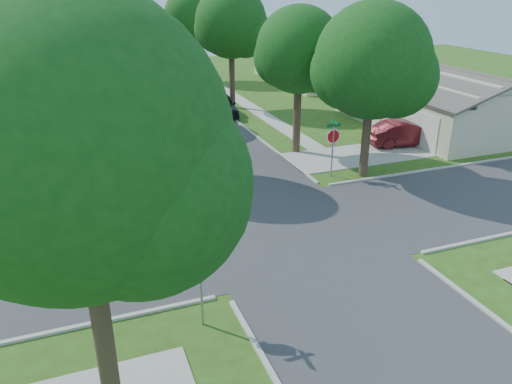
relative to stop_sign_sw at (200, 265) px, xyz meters
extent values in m
plane|color=#2D4914|center=(4.70, 4.70, -2.03)|extent=(100.00, 100.00, 0.00)
cube|color=#333335|center=(4.70, 4.70, -2.03)|extent=(7.00, 100.00, 0.02)
cube|color=#9E9B91|center=(10.80, 30.70, -2.01)|extent=(1.20, 40.00, 0.04)
cube|color=#9E9B91|center=(-1.40, 30.70, -2.01)|extent=(1.20, 40.00, 0.04)
cube|color=#9E9B91|center=(12.60, 11.80, -2.01)|extent=(8.80, 3.60, 0.05)
cube|color=gray|center=(0.00, 0.00, -0.68)|extent=(0.06, 0.06, 2.70)
cylinder|color=white|center=(0.00, 0.00, 0.12)|extent=(1.05, 0.02, 1.05)
cylinder|color=red|center=(0.00, 0.00, 0.12)|extent=(0.90, 0.03, 0.90)
cube|color=red|center=(0.00, 0.00, -0.35)|extent=(0.34, 0.03, 0.12)
cube|color=white|center=(0.00, 0.00, -0.35)|extent=(0.30, 0.03, 0.08)
cube|color=#0C5426|center=(0.00, 0.00, 0.69)|extent=(0.80, 0.02, 0.16)
cube|color=#0C5426|center=(0.00, 0.00, 0.87)|extent=(0.02, 0.80, 0.16)
cube|color=gray|center=(9.40, 9.40, -0.68)|extent=(0.06, 0.06, 2.70)
cylinder|color=white|center=(9.40, 9.40, 0.12)|extent=(1.05, 0.02, 1.05)
cylinder|color=red|center=(9.40, 9.40, 0.12)|extent=(0.90, 0.03, 0.90)
cube|color=red|center=(9.40, 9.40, -0.35)|extent=(0.34, 0.03, 0.12)
cube|color=white|center=(9.40, 9.40, -0.35)|extent=(0.30, 0.03, 0.08)
cube|color=#0C5426|center=(9.40, 9.40, 0.69)|extent=(0.80, 0.02, 0.16)
cube|color=#0C5426|center=(9.40, 9.40, 0.87)|extent=(0.02, 0.80, 0.16)
cylinder|color=#38281C|center=(9.40, 13.70, -0.05)|extent=(0.44, 0.44, 3.95)
sphere|color=#104311|center=(9.40, 13.70, 3.85)|extent=(4.80, 4.80, 4.80)
sphere|color=#104311|center=(10.24, 13.22, 3.25)|extent=(3.46, 3.46, 3.46)
sphere|color=#104311|center=(8.68, 14.30, 3.37)|extent=(3.26, 3.26, 3.26)
cylinder|color=#38281C|center=(9.40, 25.70, 0.12)|extent=(0.44, 0.44, 4.30)
sphere|color=#104311|center=(9.40, 25.70, 4.48)|extent=(5.40, 5.40, 5.40)
sphere|color=#104311|center=(10.35, 25.16, 3.81)|extent=(3.89, 3.89, 3.89)
sphere|color=#104311|center=(8.59, 26.38, 3.94)|extent=(3.67, 3.67, 3.67)
cylinder|color=#38281C|center=(9.40, 38.70, 0.07)|extent=(0.44, 0.44, 4.20)
sphere|color=#104311|center=(9.40, 38.70, 4.19)|extent=(5.00, 5.00, 5.00)
sphere|color=#104311|center=(10.28, 38.20, 3.57)|extent=(3.60, 3.60, 3.60)
sphere|color=#104311|center=(8.65, 39.33, 3.69)|extent=(3.40, 3.40, 3.40)
cylinder|color=#38281C|center=(0.00, 13.70, 0.09)|extent=(0.44, 0.44, 4.25)
sphere|color=#104311|center=(0.00, 13.70, 4.34)|extent=(5.20, 5.20, 5.20)
sphere|color=#104311|center=(0.91, 13.18, 3.69)|extent=(3.74, 3.74, 3.74)
sphere|color=#104311|center=(-0.78, 14.35, 3.82)|extent=(3.54, 3.54, 3.54)
cylinder|color=#38281C|center=(0.00, 25.70, 0.19)|extent=(0.44, 0.44, 4.44)
sphere|color=#104311|center=(0.00, 25.70, 4.73)|extent=(5.60, 5.60, 5.60)
sphere|color=#104311|center=(0.98, 25.14, 4.03)|extent=(4.03, 4.03, 4.03)
sphere|color=#104311|center=(-0.84, 26.40, 4.17)|extent=(3.81, 3.81, 3.81)
cylinder|color=#38281C|center=(0.00, 38.70, -0.08)|extent=(0.44, 0.44, 3.90)
sphere|color=#104311|center=(0.00, 38.70, 3.70)|extent=(4.60, 4.60, 4.60)
sphere|color=#104311|center=(0.80, 38.24, 3.13)|extent=(3.31, 3.31, 3.31)
sphere|color=#104311|center=(-0.69, 39.28, 3.24)|extent=(3.13, 3.13, 3.13)
cylinder|color=#38281C|center=(-2.80, -2.30, -0.01)|extent=(0.44, 0.44, 4.04)
sphere|color=#104311|center=(-2.80, -2.30, 4.52)|extent=(6.00, 6.00, 6.00)
sphere|color=#104311|center=(-1.75, -2.90, 3.77)|extent=(4.32, 4.32, 4.32)
sphere|color=#104311|center=(-3.70, -1.55, 3.92)|extent=(4.08, 4.08, 4.08)
cylinder|color=#38281C|center=(11.00, 8.90, -0.26)|extent=(0.44, 0.44, 3.54)
sphere|color=#104311|center=(11.00, 8.90, 3.83)|extent=(5.60, 5.60, 5.60)
sphere|color=#104311|center=(11.98, 8.34, 3.13)|extent=(4.03, 4.03, 4.03)
sphere|color=#104311|center=(10.16, 9.60, 3.27)|extent=(3.81, 3.81, 3.81)
cube|color=#BCB394|center=(20.70, 15.70, -0.63)|extent=(8.00, 13.00, 2.80)
cube|color=#433F3A|center=(22.70, 15.70, 1.42)|extent=(4.42, 13.60, 1.56)
cube|color=#433F3A|center=(18.70, 15.70, 1.42)|extent=(4.42, 13.60, 1.56)
cube|color=silver|center=(16.67, 11.80, -0.93)|extent=(0.06, 3.20, 2.20)
cube|color=silver|center=(16.67, 16.35, -1.03)|extent=(0.06, 0.90, 2.00)
cube|color=#1E2633|center=(16.67, 18.95, -0.48)|extent=(0.06, 1.80, 1.10)
cube|color=#BCB394|center=(20.70, 33.70, -0.63)|extent=(8.00, 13.00, 2.80)
cube|color=#433F3A|center=(22.70, 33.70, 1.42)|extent=(4.42, 13.60, 1.56)
cube|color=#433F3A|center=(18.70, 33.70, 1.42)|extent=(4.42, 13.60, 1.56)
cube|color=silver|center=(16.67, 29.80, -0.93)|extent=(0.06, 3.20, 2.20)
cube|color=silver|center=(16.67, 34.35, -1.03)|extent=(0.06, 0.90, 2.00)
cube|color=#1E2633|center=(16.67, 36.95, -0.48)|extent=(0.06, 1.80, 1.10)
cube|color=silver|center=(-7.27, 32.80, -0.93)|extent=(0.06, 3.20, 2.20)
cube|color=silver|center=(-7.27, 37.35, -1.03)|extent=(0.06, 0.90, 2.00)
cube|color=#1E2633|center=(-7.27, 39.95, -0.48)|extent=(0.06, 1.80, 1.10)
imported|color=#4E1014|center=(16.20, 12.51, -1.26)|extent=(4.86, 2.31, 1.54)
imported|color=black|center=(7.90, 23.56, -1.25)|extent=(2.35, 4.78, 1.57)
imported|color=black|center=(1.50, 39.77, -1.40)|extent=(2.04, 4.47, 1.27)
camera|label=1|loc=(-2.79, -11.83, 7.34)|focal=35.00mm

